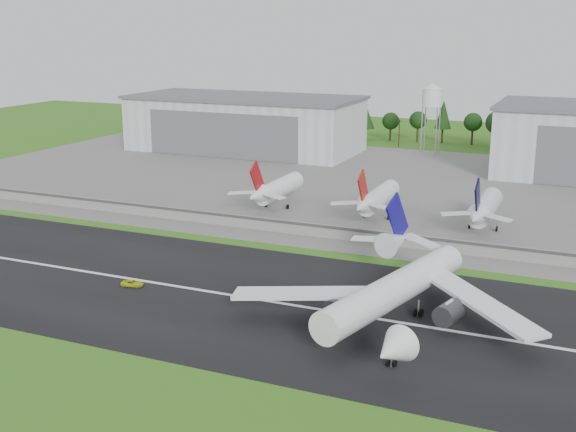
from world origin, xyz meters
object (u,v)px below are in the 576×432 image
at_px(parked_jet_red_a, 275,189).
at_px(ground_vehicle, 132,283).
at_px(main_airliner, 394,297).
at_px(parked_jet_red_b, 375,199).
at_px(parked_jet_navy, 483,209).

bearing_deg(parked_jet_red_a, ground_vehicle, -90.25).
height_order(main_airliner, ground_vehicle, main_airliner).
xyz_separation_m(parked_jet_red_b, parked_jet_navy, (28.95, 0.02, 0.13)).
distance_m(ground_vehicle, parked_jet_navy, 92.10).
distance_m(parked_jet_red_b, parked_jet_navy, 28.95).
relative_size(ground_vehicle, parked_jet_red_a, 0.15).
bearing_deg(main_airliner, parked_jet_red_a, -36.72).
relative_size(main_airliner, parked_jet_red_a, 1.87).
height_order(ground_vehicle, parked_jet_red_b, parked_jet_red_b).
xyz_separation_m(parked_jet_red_a, parked_jet_navy, (59.22, 0.02, 0.14)).
distance_m(parked_jet_red_a, parked_jet_navy, 59.22).
bearing_deg(parked_jet_navy, parked_jet_red_b, -179.96).
bearing_deg(parked_jet_red_b, main_airliner, -70.59).
relative_size(parked_jet_red_a, parked_jet_red_b, 1.00).
bearing_deg(parked_jet_navy, main_airliner, -94.57).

